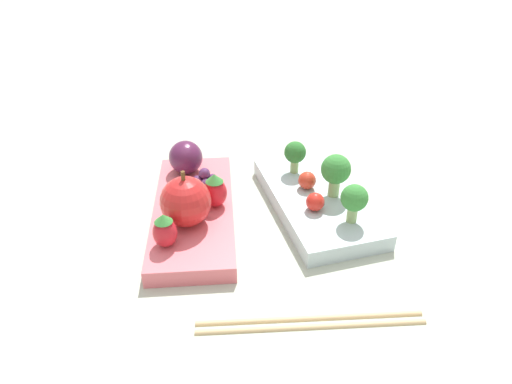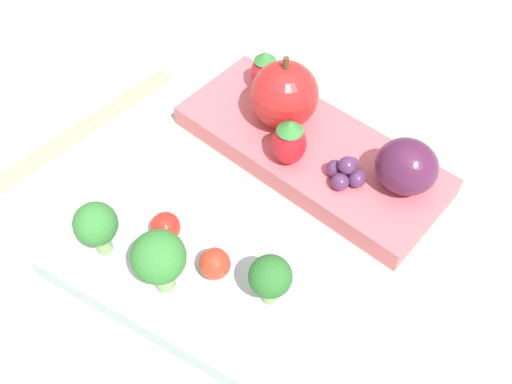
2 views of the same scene
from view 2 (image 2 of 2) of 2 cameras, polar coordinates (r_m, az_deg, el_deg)
The scene contains 14 objects.
ground_plane at distance 0.45m, azimuth 0.06°, elevation -2.13°, with size 4.00×4.00×0.00m, color #ADB7A3.
bento_box_savoury at distance 0.41m, azimuth -6.44°, elevation -8.41°, with size 0.21×0.11×0.02m.
bento_box_fruit at distance 0.48m, azimuth 5.45°, elevation 4.19°, with size 0.24×0.13×0.02m.
broccoli_floret_0 at distance 0.40m, azimuth -15.70°, elevation -3.22°, with size 0.03×0.03×0.05m.
broccoli_floret_1 at distance 0.37m, azimuth 1.44°, elevation -8.57°, with size 0.03×0.03×0.04m.
broccoli_floret_2 at distance 0.37m, azimuth -9.67°, elevation -6.58°, with size 0.04×0.04×0.05m.
cherry_tomato_0 at distance 0.39m, azimuth -4.17°, elevation -7.15°, with size 0.02×0.02×0.02m.
cherry_tomato_1 at distance 0.41m, azimuth -9.05°, elevation -3.44°, with size 0.02×0.02×0.02m.
apple at distance 0.47m, azimuth 2.85°, elevation 9.67°, with size 0.06×0.06×0.07m.
strawberry_0 at distance 0.44m, azimuth 3.52°, elevation 4.95°, with size 0.03×0.03×0.04m.
strawberry_1 at distance 0.51m, azimuth 0.90°, elevation 12.01°, with size 0.03×0.03×0.04m.
plum at distance 0.44m, azimuth 14.82°, elevation 2.48°, with size 0.05×0.04×0.04m.
grape_cluster at distance 0.44m, azimuth 8.99°, elevation 2.00°, with size 0.03×0.03×0.02m.
chopsticks_pair at distance 0.53m, azimuth -17.35°, elevation 5.89°, with size 0.05×0.21×0.01m.
Camera 2 is at (-0.14, 0.22, 0.37)m, focal length 40.00 mm.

